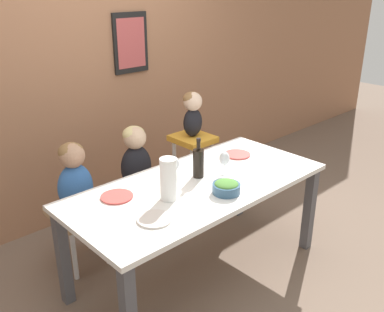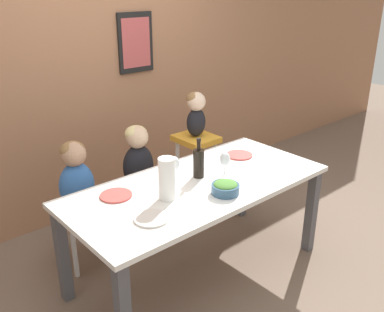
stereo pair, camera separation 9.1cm
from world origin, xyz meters
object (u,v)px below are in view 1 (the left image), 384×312
at_px(wine_glass_far, 174,164).
at_px(dinner_plate_back_left, 117,197).
at_px(person_child_left, 74,176).
at_px(person_baby_right, 193,111).
at_px(dinner_plate_back_right, 237,154).
at_px(paper_towel_roll, 168,179).
at_px(salad_bowl_large, 226,187).
at_px(wine_glass_near, 224,159).
at_px(person_child_center, 136,157).
at_px(dinner_plate_front_left, 155,219).
at_px(chair_far_center, 138,196).
at_px(chair_far_left, 79,218).
at_px(chair_right_highchair, 193,155).
at_px(wine_bottle, 198,162).

height_order(wine_glass_far, dinner_plate_back_left, wine_glass_far).
bearing_deg(person_child_left, dinner_plate_back_left, -85.05).
bearing_deg(person_baby_right, dinner_plate_back_right, -90.67).
relative_size(person_child_left, wine_glass_far, 2.97).
relative_size(paper_towel_roll, salad_bowl_large, 1.51).
xyz_separation_m(person_child_left, wine_glass_near, (0.80, -0.70, 0.12)).
distance_m(person_child_center, person_baby_right, 0.66).
bearing_deg(dinner_plate_front_left, wine_glass_near, 11.80).
height_order(chair_far_center, dinner_plate_back_left, dinner_plate_back_left).
bearing_deg(chair_far_left, person_child_center, 0.16).
xyz_separation_m(person_child_left, salad_bowl_large, (0.60, -0.91, 0.04)).
height_order(person_child_left, person_child_center, same).
xyz_separation_m(chair_right_highchair, person_child_center, (-0.61, 0.00, 0.15)).
relative_size(wine_bottle, dinner_plate_front_left, 1.38).
bearing_deg(dinner_plate_back_left, person_child_center, 44.06).
relative_size(wine_glass_near, dinner_plate_back_right, 0.83).
bearing_deg(dinner_plate_front_left, person_child_left, 92.92).
xyz_separation_m(chair_far_left, wine_glass_near, (0.80, -0.70, 0.46)).
relative_size(chair_far_left, person_child_center, 0.90).
bearing_deg(person_baby_right, chair_right_highchair, -90.00).
distance_m(chair_far_left, salad_bowl_large, 1.15).
height_order(person_child_center, wine_bottle, wine_bottle).
distance_m(chair_far_center, dinner_plate_back_left, 0.77).
xyz_separation_m(dinner_plate_front_left, dinner_plate_back_right, (1.09, 0.33, 0.00)).
xyz_separation_m(paper_towel_roll, dinner_plate_back_left, (-0.23, 0.24, -0.13)).
distance_m(person_child_left, salad_bowl_large, 1.09).
bearing_deg(dinner_plate_back_right, wine_glass_near, -152.70).
bearing_deg(wine_glass_far, dinner_plate_front_left, -142.75).
distance_m(chair_far_left, wine_bottle, 0.99).
height_order(person_child_center, wine_glass_far, person_child_center).
height_order(wine_glass_far, dinner_plate_back_right, wine_glass_far).
distance_m(chair_far_left, dinner_plate_front_left, 0.92).
bearing_deg(wine_glass_far, wine_bottle, -25.91).
xyz_separation_m(chair_far_center, paper_towel_roll, (-0.26, -0.71, 0.48)).
height_order(wine_glass_far, salad_bowl_large, wine_glass_far).
xyz_separation_m(person_child_left, dinner_plate_back_left, (0.04, -0.47, 0.01)).
distance_m(wine_glass_far, dinner_plate_back_left, 0.45).
bearing_deg(wine_glass_near, dinner_plate_back_left, 163.49).
bearing_deg(dinner_plate_back_left, salad_bowl_large, -37.77).
xyz_separation_m(person_child_center, person_baby_right, (0.61, 0.00, 0.25)).
distance_m(paper_towel_roll, dinner_plate_front_left, 0.30).
bearing_deg(wine_glass_far, chair_far_left, 132.43).
relative_size(chair_right_highchair, dinner_plate_back_left, 3.63).
relative_size(wine_glass_near, dinner_plate_front_left, 0.83).
distance_m(chair_right_highchair, salad_bowl_large, 1.08).
relative_size(person_child_left, wine_bottle, 1.79).
relative_size(paper_towel_roll, wine_glass_far, 1.60).
relative_size(person_child_center, wine_bottle, 1.79).
relative_size(person_baby_right, dinner_plate_front_left, 1.89).
bearing_deg(dinner_plate_back_left, wine_glass_near, -16.51).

